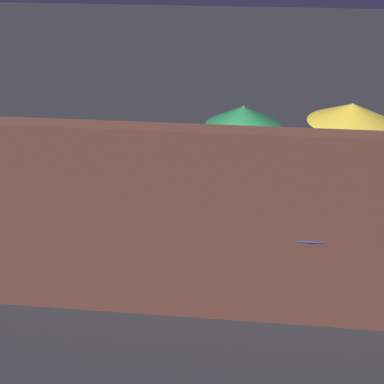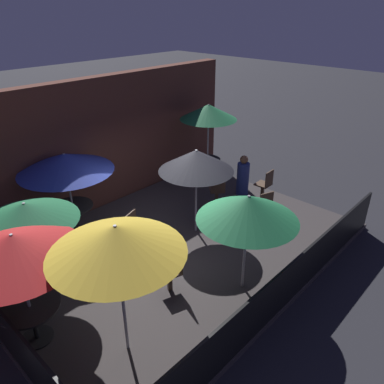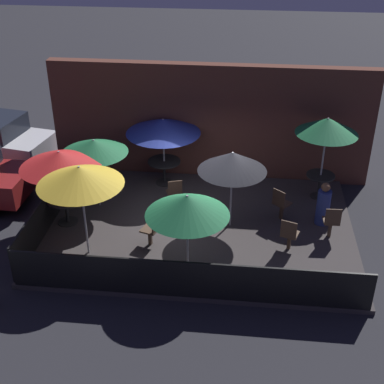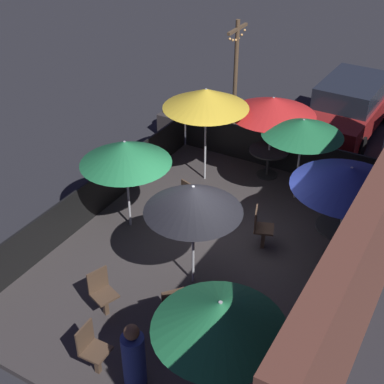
{
  "view_description": "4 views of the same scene",
  "coord_description": "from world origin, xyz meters",
  "views": [
    {
      "loc": [
        -0.13,
        10.75,
        6.63
      ],
      "look_at": [
        0.94,
        0.39,
        0.99
      ],
      "focal_mm": 50.0,
      "sensor_mm": 36.0,
      "label": 1
    },
    {
      "loc": [
        -5.13,
        -5.29,
        5.26
      ],
      "look_at": [
        0.93,
        0.37,
        1.07
      ],
      "focal_mm": 35.0,
      "sensor_mm": 36.0,
      "label": 2
    },
    {
      "loc": [
        1.07,
        -11.98,
        8.02
      ],
      "look_at": [
        -0.22,
        0.02,
        1.13
      ],
      "focal_mm": 50.0,
      "sensor_mm": 36.0,
      "label": 3
    },
    {
      "loc": [
        7.5,
        3.93,
        7.15
      ],
      "look_at": [
        -0.22,
        -0.49,
        1.39
      ],
      "focal_mm": 50.0,
      "sensor_mm": 36.0,
      "label": 4
    }
  ],
  "objects": [
    {
      "name": "patio_umbrella_2",
      "position": [
        3.3,
        1.92,
        2.35
      ],
      "size": [
        1.73,
        1.73,
        2.46
      ],
      "color": "#B2B2B7",
      "rests_on": "patio_deck"
    },
    {
      "name": "patio_chair_4",
      "position": [
        3.39,
        -0.21,
        0.63
      ],
      "size": [
        0.42,
        0.42,
        0.93
      ],
      "rotation": [
        0.0,
        0.0,
        1.61
      ],
      "color": "#4C3828",
      "rests_on": "patio_deck"
    },
    {
      "name": "dining_table_1",
      "position": [
        -3.58,
        -0.2,
        0.7
      ],
      "size": [
        0.99,
        0.99,
        0.72
      ],
      "color": "black",
      "rests_on": "patio_deck"
    },
    {
      "name": "patio_umbrella_3",
      "position": [
        -2.96,
        0.77,
        1.96
      ],
      "size": [
        1.83,
        1.83,
        2.03
      ],
      "color": "#B2B2B7",
      "rests_on": "patio_deck"
    },
    {
      "name": "patio_umbrella_1",
      "position": [
        -3.58,
        -0.2,
        2.02
      ],
      "size": [
        2.09,
        2.09,
        2.12
      ],
      "color": "#B2B2B7",
      "rests_on": "patio_deck"
    },
    {
      "name": "patron_0",
      "position": [
        3.25,
        0.48,
        0.67
      ],
      "size": [
        0.39,
        0.39,
        1.23
      ],
      "rotation": [
        0.0,
        0.0,
        3.07
      ],
      "color": "navy",
      "rests_on": "patio_deck"
    },
    {
      "name": "building_wall",
      "position": [
        0.0,
        3.16,
        1.81
      ],
      "size": [
        9.72,
        0.36,
        3.61
      ],
      "color": "brown",
      "rests_on": "ground_plane"
    },
    {
      "name": "dining_table_0",
      "position": [
        -1.31,
        2.28,
        0.72
      ],
      "size": [
        0.99,
        0.99,
        0.75
      ],
      "color": "black",
      "rests_on": "patio_deck"
    },
    {
      "name": "patio_chair_2",
      "position": [
        2.29,
        -0.87,
        0.61
      ],
      "size": [
        0.51,
        0.51,
        0.9
      ],
      "rotation": [
        0.0,
        0.0,
        1.22
      ],
      "color": "#4C3828",
      "rests_on": "patio_deck"
    },
    {
      "name": "dining_table_2",
      "position": [
        3.3,
        1.92,
        0.69
      ],
      "size": [
        0.82,
        0.82,
        0.72
      ],
      "color": "black",
      "rests_on": "patio_deck"
    },
    {
      "name": "patio_deck",
      "position": [
        0.0,
        0.0,
        0.06
      ],
      "size": [
        8.12,
        5.86,
        0.12
      ],
      "color": "#383333",
      "rests_on": "ground_plane"
    },
    {
      "name": "patio_umbrella_4",
      "position": [
        -0.11,
        -1.99,
        1.94
      ],
      "size": [
        1.91,
        1.91,
        2.07
      ],
      "color": "#B2B2B7",
      "rests_on": "patio_deck"
    },
    {
      "name": "fence_side_left",
      "position": [
        -4.02,
        0.0,
        0.59
      ],
      "size": [
        0.05,
        5.66,
        0.95
      ],
      "color": "black",
      "rests_on": "patio_deck"
    },
    {
      "name": "patio_umbrella_5",
      "position": [
        0.8,
        0.12,
        2.02
      ],
      "size": [
        1.77,
        1.77,
        2.16
      ],
      "color": "#B2B2B7",
      "rests_on": "patio_deck"
    },
    {
      "name": "patio_umbrella_6",
      "position": [
        -2.64,
        -1.5,
        2.28
      ],
      "size": [
        2.03,
        2.03,
        2.4
      ],
      "color": "#B2B2B7",
      "rests_on": "patio_deck"
    },
    {
      "name": "patio_chair_0",
      "position": [
        2.13,
        0.55,
        0.64
      ],
      "size": [
        0.56,
        0.56,
        0.95
      ],
      "rotation": [
        0.0,
        0.0,
        0.87
      ],
      "color": "#4C3828",
      "rests_on": "patio_deck"
    },
    {
      "name": "patio_chair_3",
      "position": [
        -0.8,
        0.8,
        0.64
      ],
      "size": [
        0.51,
        0.51,
        0.94
      ],
      "rotation": [
        0.0,
        0.0,
        1.9
      ],
      "color": "#4C3828",
      "rests_on": "patio_deck"
    },
    {
      "name": "patio_chair_1",
      "position": [
        -1.11,
        -1.01,
        0.61
      ],
      "size": [
        0.5,
        0.5,
        0.9
      ],
      "rotation": [
        0.0,
        0.0,
        2.83
      ],
      "color": "#4C3828",
      "rests_on": "patio_deck"
    },
    {
      "name": "ground_plane",
      "position": [
        0.0,
        0.0,
        0.0
      ],
      "size": [
        60.0,
        60.0,
        0.0
      ],
      "primitive_type": "plane",
      "color": "#26262B"
    },
    {
      "name": "fence_front",
      "position": [
        0.0,
        -2.89,
        0.59
      ],
      "size": [
        7.92,
        0.05,
        0.95
      ],
      "color": "black",
      "rests_on": "patio_deck"
    },
    {
      "name": "patio_umbrella_0",
      "position": [
        -1.31,
        2.28,
        1.99
      ],
      "size": [
        2.2,
        2.2,
        2.09
      ],
      "color": "#B2B2B7",
      "rests_on": "patio_deck"
    }
  ]
}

